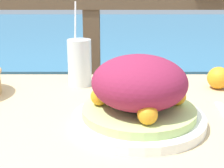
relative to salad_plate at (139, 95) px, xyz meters
The scene contains 6 objects.
patio_table 0.23m from the salad_plate, 164.89° to the left, with size 1.21×0.72×0.76m.
railing_fence 0.73m from the salad_plate, 101.58° to the left, with size 2.80×0.08×1.05m.
sea_backdrop 3.27m from the salad_plate, 92.61° to the left, with size 12.00×4.00×0.55m.
salad_plate is the anchor object (origin of this frame).
drink_glass 0.32m from the salad_plate, 119.28° to the left, with size 0.07×0.07×0.25m.
orange_near_glass 0.36m from the salad_plate, 43.74° to the left, with size 0.07×0.07×0.07m.
Camera 1 is at (0.09, -0.68, 1.06)m, focal length 50.00 mm.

